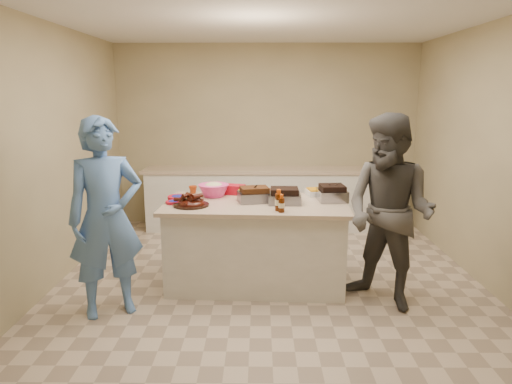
{
  "coord_description": "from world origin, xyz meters",
  "views": [
    {
      "loc": [
        -0.1,
        -4.43,
        1.98
      ],
      "look_at": [
        -0.14,
        0.17,
        0.99
      ],
      "focal_mm": 32.0,
      "sensor_mm": 36.0,
      "label": 1
    }
  ],
  "objects_px": {
    "mustard_bottle": "(240,198)",
    "roasting_pan": "(332,201)",
    "bbq_bottle_a": "(281,212)",
    "guest_gray": "(383,303)",
    "coleslaw_bowl": "(214,196)",
    "bbq_bottle_b": "(279,211)",
    "plastic_cup": "(193,193)",
    "guest_blue": "(113,311)",
    "island": "(256,283)",
    "rib_platter": "(191,206)"
  },
  "relations": [
    {
      "from": "rib_platter",
      "to": "bbq_bottle_a",
      "type": "bearing_deg",
      "value": -15.06
    },
    {
      "from": "rib_platter",
      "to": "bbq_bottle_a",
      "type": "height_order",
      "value": "bbq_bottle_a"
    },
    {
      "from": "coleslaw_bowl",
      "to": "plastic_cup",
      "type": "bearing_deg",
      "value": 149.43
    },
    {
      "from": "bbq_bottle_a",
      "to": "guest_gray",
      "type": "xyz_separation_m",
      "value": [
        0.99,
        -0.09,
        -0.89
      ]
    },
    {
      "from": "roasting_pan",
      "to": "island",
      "type": "bearing_deg",
      "value": -178.29
    },
    {
      "from": "coleslaw_bowl",
      "to": "mustard_bottle",
      "type": "relative_size",
      "value": 2.81
    },
    {
      "from": "coleslaw_bowl",
      "to": "bbq_bottle_b",
      "type": "bearing_deg",
      "value": -41.66
    },
    {
      "from": "coleslaw_bowl",
      "to": "bbq_bottle_b",
      "type": "height_order",
      "value": "coleslaw_bowl"
    },
    {
      "from": "island",
      "to": "bbq_bottle_a",
      "type": "distance_m",
      "value": 1.0
    },
    {
      "from": "island",
      "to": "guest_gray",
      "type": "distance_m",
      "value": 1.32
    },
    {
      "from": "roasting_pan",
      "to": "bbq_bottle_a",
      "type": "distance_m",
      "value": 0.72
    },
    {
      "from": "guest_gray",
      "to": "bbq_bottle_b",
      "type": "bearing_deg",
      "value": -144.06
    },
    {
      "from": "island",
      "to": "bbq_bottle_a",
      "type": "relative_size",
      "value": 10.95
    },
    {
      "from": "mustard_bottle",
      "to": "guest_blue",
      "type": "distance_m",
      "value": 1.7
    },
    {
      "from": "mustard_bottle",
      "to": "roasting_pan",
      "type": "bearing_deg",
      "value": -7.5
    },
    {
      "from": "guest_blue",
      "to": "bbq_bottle_b",
      "type": "bearing_deg",
      "value": -14.73
    },
    {
      "from": "island",
      "to": "mustard_bottle",
      "type": "height_order",
      "value": "mustard_bottle"
    },
    {
      "from": "bbq_bottle_b",
      "to": "guest_blue",
      "type": "xyz_separation_m",
      "value": [
        -1.55,
        -0.33,
        -0.89
      ]
    },
    {
      "from": "bbq_bottle_a",
      "to": "mustard_bottle",
      "type": "bearing_deg",
      "value": 124.78
    },
    {
      "from": "bbq_bottle_a",
      "to": "roasting_pan",
      "type": "bearing_deg",
      "value": 40.76
    },
    {
      "from": "island",
      "to": "roasting_pan",
      "type": "distance_m",
      "value": 1.19
    },
    {
      "from": "island",
      "to": "rib_platter",
      "type": "bearing_deg",
      "value": -164.58
    },
    {
      "from": "roasting_pan",
      "to": "coleslaw_bowl",
      "type": "height_order",
      "value": "coleslaw_bowl"
    },
    {
      "from": "island",
      "to": "plastic_cup",
      "type": "distance_m",
      "value": 1.21
    },
    {
      "from": "plastic_cup",
      "to": "guest_gray",
      "type": "height_order",
      "value": "plastic_cup"
    },
    {
      "from": "island",
      "to": "bbq_bottle_b",
      "type": "bearing_deg",
      "value": -53.15
    },
    {
      "from": "roasting_pan",
      "to": "mustard_bottle",
      "type": "distance_m",
      "value": 0.97
    },
    {
      "from": "rib_platter",
      "to": "mustard_bottle",
      "type": "relative_size",
      "value": 3.05
    },
    {
      "from": "bbq_bottle_b",
      "to": "mustard_bottle",
      "type": "height_order",
      "value": "bbq_bottle_b"
    },
    {
      "from": "bbq_bottle_a",
      "to": "guest_gray",
      "type": "relative_size",
      "value": 0.09
    },
    {
      "from": "roasting_pan",
      "to": "guest_blue",
      "type": "xyz_separation_m",
      "value": [
        -2.12,
        -0.74,
        -0.89
      ]
    },
    {
      "from": "plastic_cup",
      "to": "mustard_bottle",
      "type": "bearing_deg",
      "value": -21.57
    },
    {
      "from": "plastic_cup",
      "to": "roasting_pan",
      "type": "bearing_deg",
      "value": -12.73
    },
    {
      "from": "rib_platter",
      "to": "guest_blue",
      "type": "distance_m",
      "value": 1.23
    },
    {
      "from": "bbq_bottle_b",
      "to": "plastic_cup",
      "type": "bearing_deg",
      "value": 140.99
    },
    {
      "from": "coleslaw_bowl",
      "to": "mustard_bottle",
      "type": "distance_m",
      "value": 0.3
    },
    {
      "from": "roasting_pan",
      "to": "rib_platter",
      "type": "bearing_deg",
      "value": -175.44
    },
    {
      "from": "island",
      "to": "guest_blue",
      "type": "distance_m",
      "value": 1.48
    },
    {
      "from": "coleslaw_bowl",
      "to": "mustard_bottle",
      "type": "bearing_deg",
      "value": -12.85
    },
    {
      "from": "mustard_bottle",
      "to": "plastic_cup",
      "type": "distance_m",
      "value": 0.58
    },
    {
      "from": "guest_blue",
      "to": "guest_gray",
      "type": "bearing_deg",
      "value": -22.69
    },
    {
      "from": "roasting_pan",
      "to": "plastic_cup",
      "type": "xyz_separation_m",
      "value": [
        -1.5,
        0.34,
        0.0
      ]
    },
    {
      "from": "rib_platter",
      "to": "bbq_bottle_b",
      "type": "xyz_separation_m",
      "value": [
        0.87,
        -0.18,
        0.0
      ]
    },
    {
      "from": "island",
      "to": "guest_blue",
      "type": "relative_size",
      "value": 1.04
    },
    {
      "from": "plastic_cup",
      "to": "guest_blue",
      "type": "bearing_deg",
      "value": -119.68
    },
    {
      "from": "plastic_cup",
      "to": "guest_blue",
      "type": "xyz_separation_m",
      "value": [
        -0.62,
        -1.08,
        -0.89
      ]
    },
    {
      "from": "coleslaw_bowl",
      "to": "plastic_cup",
      "type": "relative_size",
      "value": 3.58
    },
    {
      "from": "bbq_bottle_a",
      "to": "mustard_bottle",
      "type": "relative_size",
      "value": 1.45
    },
    {
      "from": "bbq_bottle_a",
      "to": "plastic_cup",
      "type": "relative_size",
      "value": 1.85
    },
    {
      "from": "roasting_pan",
      "to": "bbq_bottle_a",
      "type": "bearing_deg",
      "value": -143.89
    }
  ]
}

